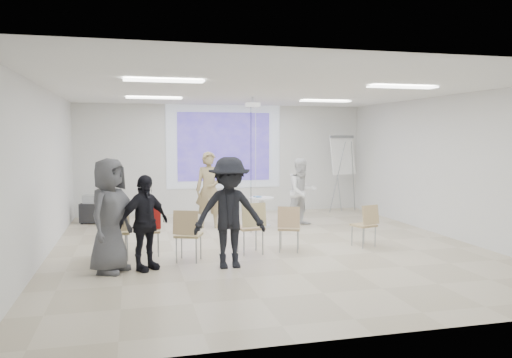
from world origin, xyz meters
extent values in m
cube|color=beige|center=(0.00, 0.00, -0.05)|extent=(8.00, 9.00, 0.10)
cube|color=white|center=(0.00, 0.00, 3.05)|extent=(8.00, 9.00, 0.10)
cube|color=silver|center=(0.00, 4.55, 1.50)|extent=(8.00, 0.10, 3.00)
cube|color=silver|center=(-4.05, 0.00, 1.50)|extent=(0.10, 9.00, 3.00)
cube|color=silver|center=(4.05, 0.00, 1.50)|extent=(0.10, 9.00, 3.00)
cube|color=silver|center=(0.00, 4.49, 1.85)|extent=(3.20, 0.01, 2.30)
cube|color=#4030A4|center=(0.00, 4.47, 1.85)|extent=(2.60, 0.01, 1.90)
cylinder|color=silver|center=(0.44, 2.05, 0.02)|extent=(0.49, 0.49, 0.05)
cylinder|color=silver|center=(0.44, 2.05, 0.34)|extent=(0.13, 0.13, 0.64)
cylinder|color=white|center=(0.44, 2.05, 0.68)|extent=(0.67, 0.67, 0.04)
cube|color=white|center=(0.50, 2.03, 0.71)|extent=(0.23, 0.20, 0.01)
cube|color=#4086C2|center=(0.36, 2.10, 0.72)|extent=(0.17, 0.21, 0.01)
imported|color=tan|center=(-0.76, 2.28, 1.01)|extent=(0.81, 0.62, 2.02)
imported|color=white|center=(1.45, 2.05, 0.89)|extent=(0.98, 0.85, 1.78)
cube|color=silver|center=(-0.58, 2.53, 1.33)|extent=(0.06, 0.14, 0.04)
cube|color=white|center=(1.27, 2.30, 1.20)|extent=(0.06, 0.13, 0.04)
cube|color=tan|center=(-2.80, -0.38, 0.48)|extent=(0.49, 0.49, 0.04)
cube|color=tan|center=(-2.78, -0.59, 0.75)|extent=(0.46, 0.13, 0.43)
cylinder|color=gray|center=(-2.97, -0.58, 0.24)|extent=(0.03, 0.03, 0.47)
cylinder|color=gray|center=(-2.60, -0.54, 0.24)|extent=(0.03, 0.03, 0.47)
cylinder|color=#93969B|center=(-3.00, -0.21, 0.24)|extent=(0.03, 0.03, 0.47)
cylinder|color=gray|center=(-2.64, -0.18, 0.24)|extent=(0.03, 0.03, 0.47)
cube|color=tan|center=(-2.23, -0.19, 0.44)|extent=(0.43, 0.43, 0.04)
cube|color=tan|center=(-2.24, -0.38, 0.69)|extent=(0.42, 0.10, 0.39)
cylinder|color=gray|center=(-2.41, -0.35, 0.22)|extent=(0.02, 0.02, 0.43)
cylinder|color=gray|center=(-2.07, -0.36, 0.22)|extent=(0.02, 0.02, 0.43)
cylinder|color=gray|center=(-2.40, -0.02, 0.22)|extent=(0.02, 0.02, 0.43)
cylinder|color=#94969C|center=(-2.06, -0.03, 0.22)|extent=(0.02, 0.02, 0.43)
cube|color=tan|center=(-1.58, -0.79, 0.45)|extent=(0.54, 0.54, 0.04)
cube|color=tan|center=(-1.65, -0.97, 0.70)|extent=(0.42, 0.23, 0.40)
cylinder|color=#96989E|center=(-1.80, -0.89, 0.22)|extent=(0.03, 0.03, 0.44)
cylinder|color=gray|center=(-1.48, -1.00, 0.22)|extent=(0.03, 0.03, 0.44)
cylinder|color=gray|center=(-1.68, -0.57, 0.22)|extent=(0.03, 0.03, 0.44)
cylinder|color=gray|center=(-1.36, -0.69, 0.22)|extent=(0.03, 0.03, 0.44)
cube|color=tan|center=(-0.43, -0.49, 0.48)|extent=(0.49, 0.49, 0.04)
cube|color=tan|center=(-0.41, -0.70, 0.74)|extent=(0.45, 0.14, 0.42)
cylinder|color=#919599|center=(-0.59, -0.69, 0.23)|extent=(0.03, 0.03, 0.46)
cylinder|color=gray|center=(-0.23, -0.65, 0.23)|extent=(0.03, 0.03, 0.46)
cylinder|color=gray|center=(-0.63, -0.33, 0.23)|extent=(0.03, 0.03, 0.46)
cylinder|color=gray|center=(-0.27, -0.30, 0.23)|extent=(0.03, 0.03, 0.46)
cube|color=tan|center=(0.32, -0.49, 0.43)|extent=(0.52, 0.52, 0.04)
cube|color=tan|center=(0.25, -0.67, 0.67)|extent=(0.40, 0.22, 0.38)
cylinder|color=gray|center=(0.11, -0.58, 0.21)|extent=(0.03, 0.03, 0.42)
cylinder|color=gray|center=(0.41, -0.70, 0.21)|extent=(0.03, 0.03, 0.42)
cylinder|color=#969A9F|center=(0.22, -0.28, 0.21)|extent=(0.03, 0.03, 0.42)
cylinder|color=#96999E|center=(0.53, -0.39, 0.21)|extent=(0.03, 0.03, 0.42)
cube|color=tan|center=(1.85, -0.45, 0.41)|extent=(0.48, 0.48, 0.04)
cube|color=tan|center=(1.90, -0.62, 0.64)|extent=(0.39, 0.18, 0.37)
cylinder|color=gray|center=(1.74, -0.64, 0.20)|extent=(0.03, 0.03, 0.40)
cylinder|color=#919399|center=(2.04, -0.55, 0.20)|extent=(0.03, 0.03, 0.40)
cylinder|color=gray|center=(1.65, -0.34, 0.20)|extent=(0.03, 0.03, 0.40)
cylinder|color=#94969C|center=(1.95, -0.25, 0.20)|extent=(0.03, 0.03, 0.40)
cube|color=#A91814|center=(-2.23, -0.41, 0.72)|extent=(0.42, 0.11, 0.40)
imported|color=black|center=(-1.58, -0.77, 0.48)|extent=(0.39, 0.34, 0.03)
imported|color=black|center=(-2.32, -1.19, 0.88)|extent=(1.19, 1.08, 1.75)
imported|color=black|center=(-0.98, -1.36, 1.02)|extent=(1.33, 0.73, 2.04)
imported|color=#515256|center=(-2.85, -1.19, 1.01)|extent=(1.06, 1.18, 2.01)
cylinder|color=#979A9F|center=(3.02, 3.60, 1.01)|extent=(0.42, 0.15, 1.98)
cylinder|color=gray|center=(3.56, 3.74, 1.01)|extent=(0.31, 0.33, 1.98)
cylinder|color=gray|center=(3.20, 4.02, 1.01)|extent=(0.14, 0.44, 1.97)
cube|color=white|center=(3.26, 3.80, 1.62)|extent=(0.81, 0.42, 1.11)
cube|color=gray|center=(3.25, 3.84, 2.12)|extent=(0.79, 0.27, 0.08)
cube|color=black|center=(-3.51, 3.57, 0.26)|extent=(0.54, 0.48, 0.47)
cube|color=#979A9F|center=(-3.51, 3.57, 0.60)|extent=(0.38, 0.35, 0.20)
cylinder|color=black|center=(-3.73, 3.48, 0.03)|extent=(0.07, 0.07, 0.06)
cylinder|color=black|center=(-3.37, 3.39, 0.03)|extent=(0.07, 0.07, 0.06)
cylinder|color=black|center=(-3.66, 3.75, 0.03)|extent=(0.07, 0.07, 0.06)
cylinder|color=black|center=(-3.30, 3.66, 0.03)|extent=(0.07, 0.07, 0.06)
cube|color=white|center=(0.10, 1.50, 2.82)|extent=(0.30, 0.25, 0.10)
cylinder|color=gray|center=(0.10, 1.50, 2.93)|extent=(0.04, 0.04, 0.14)
cylinder|color=black|center=(0.04, 1.42, 1.39)|extent=(0.01, 0.01, 2.77)
cylinder|color=white|center=(0.14, 1.40, 1.39)|extent=(0.01, 0.01, 2.77)
cube|color=white|center=(-2.00, 2.00, 2.97)|extent=(1.20, 0.30, 0.02)
cube|color=white|center=(2.00, 2.00, 2.97)|extent=(1.20, 0.30, 0.02)
cube|color=white|center=(-2.00, -1.50, 2.97)|extent=(1.20, 0.30, 0.02)
cube|color=white|center=(2.00, -1.50, 2.97)|extent=(1.20, 0.30, 0.02)
camera|label=1|loc=(-2.49, -9.22, 2.13)|focal=35.00mm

